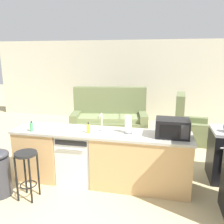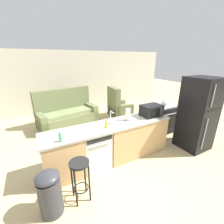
{
  "view_description": "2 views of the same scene",
  "coord_description": "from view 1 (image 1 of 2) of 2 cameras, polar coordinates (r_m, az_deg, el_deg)",
  "views": [
    {
      "loc": [
        1.12,
        -3.56,
        2.11
      ],
      "look_at": [
        0.22,
        0.59,
        1.1
      ],
      "focal_mm": 38.0,
      "sensor_mm": 36.0,
      "label": 1
    },
    {
      "loc": [
        -1.25,
        -2.63,
        2.26
      ],
      "look_at": [
        0.42,
        0.45,
        1.0
      ],
      "focal_mm": 24.0,
      "sensor_mm": 36.0,
      "label": 2
    }
  ],
  "objects": [
    {
      "name": "ground_plane",
      "position": [
        4.29,
        -4.74,
        -16.1
      ],
      "size": [
        24.0,
        24.0,
        0.0
      ],
      "primitive_type": "plane",
      "color": "tan"
    },
    {
      "name": "soap_bottle",
      "position": [
        3.82,
        -5.7,
        -3.97
      ],
      "size": [
        0.06,
        0.06,
        0.18
      ],
      "color": "yellow",
      "rests_on": "kitchen_counter"
    },
    {
      "name": "wall_back",
      "position": [
        7.85,
        6.25,
        7.41
      ],
      "size": [
        10.0,
        0.06,
        2.6
      ],
      "color": "beige",
      "rests_on": "ground_plane"
    },
    {
      "name": "microwave",
      "position": [
        3.72,
        14.31,
        -3.72
      ],
      "size": [
        0.5,
        0.37,
        0.28
      ],
      "color": "black",
      "rests_on": "kitchen_counter"
    },
    {
      "name": "dishwasher",
      "position": [
        4.17,
        -8.2,
        -10.6
      ],
      "size": [
        0.58,
        0.61,
        0.84
      ],
      "color": "silver",
      "rests_on": "ground_plane"
    },
    {
      "name": "kitchen_counter",
      "position": [
        4.04,
        -1.54,
        -11.32
      ],
      "size": [
        2.94,
        0.66,
        0.9
      ],
      "color": "tan",
      "rests_on": "ground_plane"
    },
    {
      "name": "dish_soap_bottle",
      "position": [
        4.1,
        -18.77,
        -3.42
      ],
      "size": [
        0.06,
        0.06,
        0.18
      ],
      "color": "#4CB266",
      "rests_on": "kitchen_counter"
    },
    {
      "name": "sink_faucet",
      "position": [
        3.88,
        -2.54,
        -2.75
      ],
      "size": [
        0.07,
        0.18,
        0.3
      ],
      "color": "silver",
      "rests_on": "kitchen_counter"
    },
    {
      "name": "bar_stool",
      "position": [
        3.79,
        -19.85,
        -11.99
      ],
      "size": [
        0.32,
        0.32,
        0.74
      ],
      "color": "black",
      "rests_on": "ground_plane"
    },
    {
      "name": "armchair",
      "position": [
        6.24,
        17.63,
        -3.61
      ],
      "size": [
        0.86,
        0.91,
        1.2
      ],
      "color": "#667047",
      "rests_on": "ground_plane"
    },
    {
      "name": "couch",
      "position": [
        6.52,
        -0.6,
        -1.83
      ],
      "size": [
        2.13,
        1.23,
        1.27
      ],
      "color": "#667047",
      "rests_on": "ground_plane"
    },
    {
      "name": "paper_towel_roll",
      "position": [
        3.78,
        3.9,
        -3.07
      ],
      "size": [
        0.14,
        0.14,
        0.28
      ],
      "color": "#4C4C51",
      "rests_on": "kitchen_counter"
    }
  ]
}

